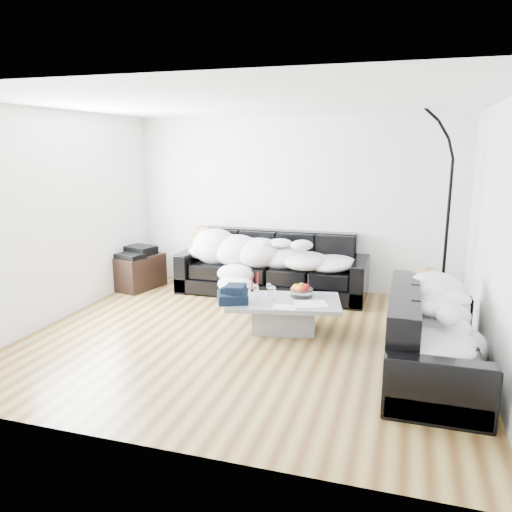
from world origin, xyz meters
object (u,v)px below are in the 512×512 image
(fruit_bowl, at_px, (302,290))
(candle_left, at_px, (252,283))
(sofa_right, at_px, (435,334))
(wine_glass_a, at_px, (269,289))
(shoes, at_px, (421,393))
(av_cabinet, at_px, (138,272))
(coffee_table, at_px, (284,316))
(sleeper_right, at_px, (437,312))
(floor_lamp, at_px, (448,223))
(candle_right, at_px, (258,282))
(wine_glass_b, at_px, (256,291))
(sleeper_back, at_px, (271,251))
(wine_glass_c, at_px, (273,293))
(stereo, at_px, (137,251))
(sofa_back, at_px, (272,264))

(fruit_bowl, relative_size, candle_left, 1.21)
(sofa_right, bearing_deg, wine_glass_a, 66.06)
(shoes, xyz_separation_m, av_cabinet, (-4.15, 2.38, 0.21))
(coffee_table, bearing_deg, sleeper_right, -22.91)
(coffee_table, distance_m, candle_left, 0.61)
(coffee_table, relative_size, candle_left, 5.90)
(sleeper_right, bearing_deg, floor_lamp, -5.33)
(candle_right, relative_size, av_cabinet, 0.31)
(av_cabinet, bearing_deg, wine_glass_b, -12.67)
(wine_glass_a, height_order, shoes, wine_glass_a)
(fruit_bowl, height_order, candle_right, candle_right)
(fruit_bowl, distance_m, candle_right, 0.59)
(shoes, bearing_deg, wine_glass_a, 167.03)
(av_cabinet, bearing_deg, coffee_table, -9.37)
(sleeper_back, relative_size, sleeper_right, 1.36)
(coffee_table, height_order, wine_glass_a, wine_glass_a)
(sleeper_right, distance_m, coffee_table, 1.84)
(wine_glass_b, distance_m, shoes, 2.29)
(wine_glass_b, bearing_deg, wine_glass_a, 48.61)
(sleeper_right, relative_size, candle_left, 7.74)
(wine_glass_a, relative_size, floor_lamp, 0.06)
(wine_glass_c, relative_size, candle_left, 0.71)
(fruit_bowl, relative_size, wine_glass_b, 1.62)
(fruit_bowl, xyz_separation_m, floor_lamp, (1.65, 0.86, 0.76))
(candle_right, relative_size, shoes, 0.55)
(stereo, bearing_deg, candle_right, -5.69)
(candle_right, bearing_deg, sofa_back, 96.25)
(shoes, height_order, av_cabinet, av_cabinet)
(sleeper_back, xyz_separation_m, coffee_table, (0.54, -1.41, -0.46))
(sofa_back, distance_m, coffee_table, 1.58)
(fruit_bowl, distance_m, shoes, 2.03)
(wine_glass_c, bearing_deg, av_cabinet, 155.16)
(wine_glass_c, xyz_separation_m, shoes, (1.68, -1.24, -0.42))
(sofa_right, height_order, wine_glass_b, sofa_right)
(sofa_right, height_order, wine_glass_c, sofa_right)
(sleeper_back, bearing_deg, sofa_right, -43.86)
(sofa_right, height_order, candle_left, sofa_right)
(fruit_bowl, distance_m, floor_lamp, 2.01)
(wine_glass_b, xyz_separation_m, floor_lamp, (2.16, 1.07, 0.76))
(wine_glass_b, height_order, floor_lamp, floor_lamp)
(wine_glass_a, bearing_deg, av_cabinet, 156.91)
(candle_left, height_order, candle_right, candle_right)
(candle_left, distance_m, shoes, 2.54)
(sleeper_back, bearing_deg, wine_glass_c, -73.88)
(sofa_right, relative_size, stereo, 4.56)
(coffee_table, xyz_separation_m, wine_glass_c, (-0.14, 0.01, 0.27))
(wine_glass_b, bearing_deg, sofa_back, 97.59)
(shoes, bearing_deg, wine_glass_b, 171.79)
(wine_glass_c, bearing_deg, sofa_right, -21.52)
(sleeper_back, relative_size, floor_lamp, 0.95)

